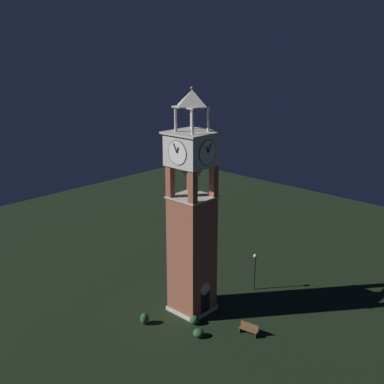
% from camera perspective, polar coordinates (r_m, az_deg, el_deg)
% --- Properties ---
extents(ground, '(80.00, 80.00, 0.00)m').
position_cam_1_polar(ground, '(44.23, -0.00, -13.54)').
color(ground, black).
extents(clock_tower, '(3.66, 3.66, 19.30)m').
position_cam_1_polar(clock_tower, '(40.81, 0.00, -3.84)').
color(clock_tower, '#93543D').
rests_on(clock_tower, ground).
extents(park_bench, '(0.67, 1.65, 0.95)m').
position_cam_1_polar(park_bench, '(40.91, 6.66, -15.62)').
color(park_bench, brown).
rests_on(park_bench, ground).
extents(lamp_post, '(0.36, 0.36, 3.64)m').
position_cam_1_polar(lamp_post, '(46.71, 7.36, -8.45)').
color(lamp_post, black).
rests_on(lamp_post, ground).
extents(trash_bin, '(0.52, 0.52, 0.80)m').
position_cam_1_polar(trash_bin, '(47.97, 0.55, -10.44)').
color(trash_bin, '#38513D').
rests_on(trash_bin, ground).
extents(shrub_near_entry, '(0.73, 0.73, 0.98)m').
position_cam_1_polar(shrub_near_entry, '(42.15, -5.55, -14.51)').
color(shrub_near_entry, '#28562D').
rests_on(shrub_near_entry, ground).
extents(shrub_left_of_tower, '(0.78, 0.78, 0.75)m').
position_cam_1_polar(shrub_left_of_tower, '(42.01, 0.27, -14.73)').
color(shrub_left_of_tower, '#28562D').
rests_on(shrub_left_of_tower, ground).
extents(shrub_behind_bench, '(0.89, 0.89, 0.65)m').
position_cam_1_polar(shrub_behind_bench, '(40.46, 0.77, -16.16)').
color(shrub_behind_bench, '#28562D').
rests_on(shrub_behind_bench, ground).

